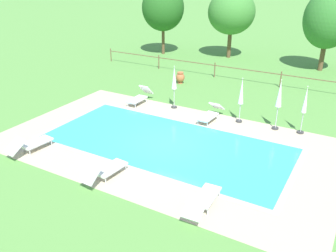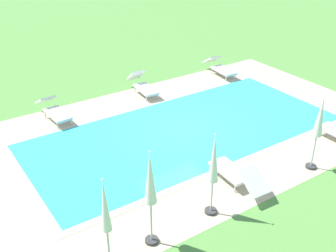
# 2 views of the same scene
# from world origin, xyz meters

# --- Properties ---
(ground_plane) EXTENTS (160.00, 160.00, 0.00)m
(ground_plane) POSITION_xyz_m (0.00, 0.00, 0.00)
(ground_plane) COLOR #599342
(pool_deck_paving) EXTENTS (14.70, 8.70, 0.01)m
(pool_deck_paving) POSITION_xyz_m (0.00, 0.00, 0.00)
(pool_deck_paving) COLOR #BCAD8E
(pool_deck_paving) RESTS_ON ground
(swimming_pool_water) EXTENTS (10.87, 4.87, 0.01)m
(swimming_pool_water) POSITION_xyz_m (0.00, 0.00, 0.01)
(swimming_pool_water) COLOR #38C6D1
(swimming_pool_water) RESTS_ON ground
(pool_coping_rim) EXTENTS (11.35, 5.35, 0.01)m
(pool_coping_rim) POSITION_xyz_m (0.00, 0.00, 0.01)
(pool_coping_rim) COLOR beige
(pool_coping_rim) RESTS_ON ground
(sun_lounger_north_mid) EXTENTS (0.78, 2.02, 0.87)m
(sun_lounger_north_mid) POSITION_xyz_m (-0.48, -3.63, 0.38)
(sun_lounger_north_mid) COLOR white
(sun_lounger_north_mid) RESTS_ON ground
(sun_lounger_north_far) EXTENTS (0.70, 2.08, 0.74)m
(sun_lounger_north_far) POSITION_xyz_m (3.42, -3.46, 0.36)
(sun_lounger_north_far) COLOR white
(sun_lounger_north_far) RESTS_ON ground
(sun_lounger_north_end) EXTENTS (0.80, 2.09, 0.78)m
(sun_lounger_north_end) POSITION_xyz_m (-4.58, -3.53, 0.36)
(sun_lounger_north_end) COLOR white
(sun_lounger_north_end) RESTS_ON ground
(sun_lounger_south_near_corner) EXTENTS (0.70, 2.04, 0.82)m
(sun_lounger_south_near_corner) POSITION_xyz_m (0.67, 3.36, 0.37)
(sun_lounger_south_near_corner) COLOR white
(sun_lounger_south_near_corner) RESTS_ON ground
(patio_umbrella_closed_row_west) EXTENTS (0.32, 0.32, 2.31)m
(patio_umbrella_closed_row_west) POSITION_xyz_m (2.02, 3.89, 1.47)
(patio_umbrella_closed_row_west) COLOR #383838
(patio_umbrella_closed_row_west) RESTS_ON ground
(patio_umbrella_closed_row_mid_west) EXTENTS (0.32, 0.32, 2.39)m
(patio_umbrella_closed_row_mid_west) POSITION_xyz_m (-1.79, 3.96, 1.57)
(patio_umbrella_closed_row_mid_west) COLOR #383838
(patio_umbrella_closed_row_mid_west) RESTS_ON ground
(patio_umbrella_closed_row_centre) EXTENTS (0.32, 0.32, 2.49)m
(patio_umbrella_closed_row_centre) POSITION_xyz_m (3.83, 3.94, 1.66)
(patio_umbrella_closed_row_centre) COLOR #383838
(patio_umbrella_closed_row_centre) RESTS_ON ground
(patio_umbrella_closed_row_mid_east) EXTENTS (0.32, 0.32, 2.33)m
(patio_umbrella_closed_row_mid_east) POSITION_xyz_m (4.98, 4.07, 1.46)
(patio_umbrella_closed_row_mid_east) COLOR #383838
(patio_umbrella_closed_row_mid_east) RESTS_ON ground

